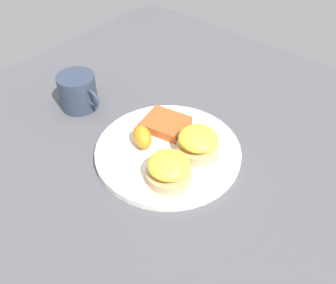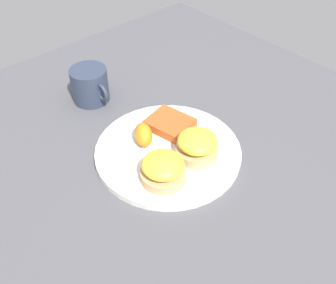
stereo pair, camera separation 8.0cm
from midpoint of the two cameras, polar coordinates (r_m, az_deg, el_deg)
name	(u,v)px [view 2 (the right image)]	position (r m, az deg, el deg)	size (l,w,h in m)	color
ground_plane	(168,154)	(0.82, 2.78, -1.88)	(1.10, 1.10, 0.00)	#4C4C51
plate	(168,152)	(0.82, 2.80, -1.53)	(0.30, 0.30, 0.01)	silver
sandwich_benedict_left	(163,169)	(0.73, 2.39, -4.08)	(0.09, 0.09, 0.05)	tan
sandwich_benedict_right	(197,145)	(0.79, 7.16, -0.59)	(0.09, 0.09, 0.05)	tan
hashbrown_patty	(170,124)	(0.86, 2.93, 2.55)	(0.09, 0.08, 0.02)	#B15223
orange_wedge	(143,135)	(0.81, -0.78, 0.93)	(0.06, 0.04, 0.04)	orange
fork	(159,136)	(0.84, 1.36, 0.76)	(0.06, 0.20, 0.00)	silver
cup	(90,85)	(0.96, -8.89, 8.07)	(0.12, 0.09, 0.08)	#2D384C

